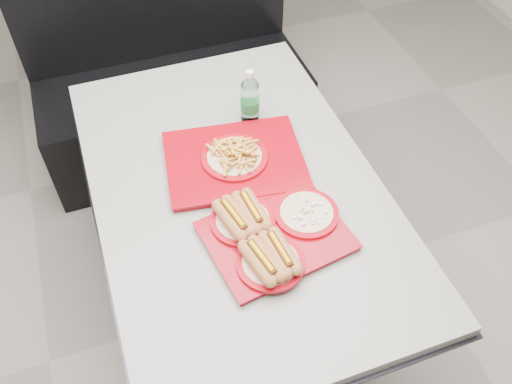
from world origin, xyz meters
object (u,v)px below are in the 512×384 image
object	(u,v)px
booth_bench	(169,77)
water_bottle	(250,100)
diner_table	(237,216)
tray_far	(235,159)
tray_near	(271,233)

from	to	relation	value
booth_bench	water_bottle	bearing A→B (deg)	-79.83
diner_table	tray_far	bearing A→B (deg)	74.55
tray_far	booth_bench	bearing A→B (deg)	91.39
tray_near	water_bottle	world-z (taller)	water_bottle
diner_table	booth_bench	xyz separation A→B (m)	(0.00, 1.09, -0.18)
booth_bench	tray_near	size ratio (longest dim) A/B	3.04
booth_bench	tray_near	xyz separation A→B (m)	(0.03, -1.34, 0.38)
diner_table	water_bottle	world-z (taller)	water_bottle
diner_table	tray_far	size ratio (longest dim) A/B	2.85
tray_near	tray_far	bearing A→B (deg)	90.31
booth_bench	water_bottle	xyz separation A→B (m)	(0.15, -0.81, 0.44)
booth_bench	tray_near	world-z (taller)	booth_bench
tray_near	tray_far	size ratio (longest dim) A/B	0.89
booth_bench	tray_near	bearing A→B (deg)	-88.88
diner_table	water_bottle	bearing A→B (deg)	62.48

